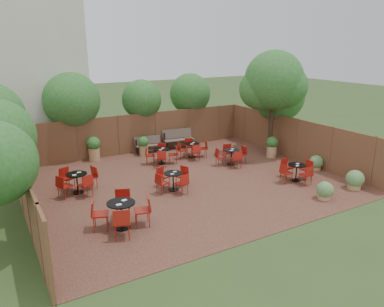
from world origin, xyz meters
TOP-DOWN VIEW (x-y plane):
  - ground at (0.00, 0.00)m, footprint 80.00×80.00m
  - courtyard_paving at (0.00, 0.00)m, footprint 12.00×10.00m
  - fence_back at (0.00, 5.00)m, footprint 12.00×0.08m
  - fence_left at (-6.00, 0.00)m, footprint 0.08×10.00m
  - fence_right at (6.00, 0.00)m, footprint 0.08×10.00m
  - neighbour_building at (-4.50, 8.00)m, footprint 5.00×4.00m
  - overhang_foliage at (-1.61, 3.01)m, footprint 15.82×10.56m
  - courtyard_tree at (5.39, 1.14)m, footprint 2.90×2.82m
  - park_bench_left at (0.37, 4.62)m, footprint 1.40×0.60m
  - park_bench_right at (2.10, 4.63)m, footprint 1.68×0.70m
  - bistro_tables at (-0.40, 0.14)m, footprint 9.48×6.81m
  - planters at (-0.78, 3.61)m, footprint 11.50×4.41m
  - low_shrubs at (4.86, -3.22)m, footprint 2.85×3.02m

SIDE VIEW (x-z plane):
  - ground at x=0.00m, z-range 0.00..0.00m
  - courtyard_paving at x=0.00m, z-range 0.00..0.02m
  - low_shrubs at x=4.86m, z-range -0.02..0.72m
  - bistro_tables at x=-0.40m, z-range -0.03..0.93m
  - park_bench_left at x=0.37m, z-range 0.03..0.87m
  - park_bench_right at x=2.10m, z-range 0.03..1.04m
  - planters at x=-0.78m, z-range 0.01..1.16m
  - fence_back at x=0.00m, z-range 0.00..2.00m
  - fence_left at x=-6.00m, z-range 0.00..2.00m
  - fence_right at x=6.00m, z-range 0.00..2.00m
  - overhang_foliage at x=-1.61m, z-range 1.41..4.06m
  - courtyard_tree at x=5.39m, z-range 1.02..6.12m
  - neighbour_building at x=-4.50m, z-range 0.00..8.00m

